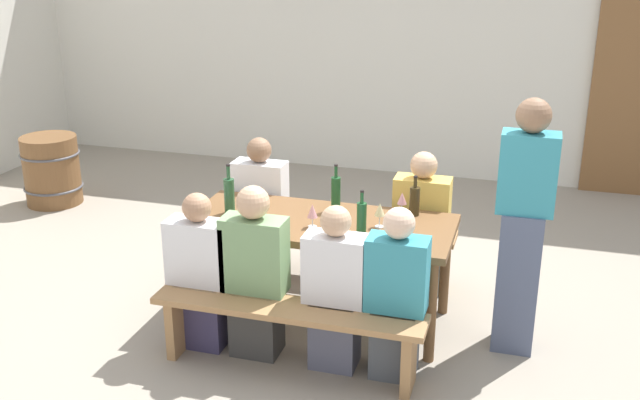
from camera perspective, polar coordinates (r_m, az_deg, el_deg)
ground_plane at (r=5.42m, az=-0.00°, el=-8.98°), size 24.00×24.00×0.00m
back_wall at (r=8.39m, az=7.29°, el=12.73°), size 14.00×0.20×3.20m
wooden_door at (r=8.28m, az=23.02°, el=7.38°), size 0.90×0.06×2.10m
tasting_table at (r=5.13m, az=-0.00°, el=-2.46°), size 1.82×0.80×0.75m
bench_near at (r=4.67m, az=-2.46°, el=-9.19°), size 1.72×0.30×0.45m
bench_far at (r=5.88m, az=1.93°, el=-2.85°), size 1.72×0.30×0.45m
wine_bottle_0 at (r=5.26m, az=1.21°, el=0.56°), size 0.07×0.07×0.34m
wine_bottle_1 at (r=5.23m, az=-6.94°, el=0.39°), size 0.07×0.07×0.36m
wine_bottle_2 at (r=4.80m, az=3.19°, el=-1.47°), size 0.06×0.06×0.32m
wine_bottle_3 at (r=5.21m, az=7.23°, el=-0.03°), size 0.07×0.07×0.29m
wine_glass_0 at (r=4.97m, az=4.58°, el=-0.78°), size 0.07×0.07×0.17m
wine_glass_1 at (r=4.95m, az=-0.59°, el=-0.89°), size 0.07×0.07×0.16m
wine_glass_2 at (r=5.24m, az=6.28°, el=0.07°), size 0.07×0.07×0.15m
seated_guest_near_0 at (r=4.95m, az=-9.08°, el=-5.74°), size 0.42×0.24×1.07m
seated_guest_near_1 at (r=4.79m, az=-4.96°, el=-5.80°), size 0.41×0.24×1.15m
seated_guest_near_2 at (r=4.66m, az=1.17°, el=-7.08°), size 0.39×0.24×1.08m
seated_guest_near_3 at (r=4.57m, az=5.83°, el=-7.46°), size 0.37×0.24×1.11m
seated_guest_far_0 at (r=5.86m, az=-4.54°, el=-0.99°), size 0.41×0.24×1.14m
seated_guest_far_1 at (r=5.56m, az=7.69°, el=-2.32°), size 0.41×0.24×1.14m
standing_host at (r=4.89m, az=15.18°, el=-2.31°), size 0.35×0.24×1.68m
wine_barrel at (r=7.99m, az=-19.79°, el=2.16°), size 0.58×0.58×0.70m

